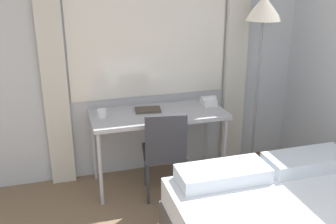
% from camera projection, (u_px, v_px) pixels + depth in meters
% --- Properties ---
extents(wall_back_with_window, '(4.71, 0.13, 2.70)m').
position_uv_depth(wall_back_with_window, '(132.00, 49.00, 3.96)').
color(wall_back_with_window, silver).
rests_on(wall_back_with_window, ground_plane).
extents(desk, '(1.33, 0.58, 0.78)m').
position_uv_depth(desk, '(158.00, 118.00, 3.90)').
color(desk, '#B2B2B7').
rests_on(desk, ground_plane).
extents(desk_chair, '(0.46, 0.46, 0.90)m').
position_uv_depth(desk_chair, '(165.00, 149.00, 3.70)').
color(desk_chair, '#333338').
rests_on(desk_chair, ground_plane).
extents(standing_lamp, '(0.38, 0.38, 1.87)m').
position_uv_depth(standing_lamp, '(263.00, 19.00, 3.87)').
color(standing_lamp, '#4C4C51').
rests_on(standing_lamp, ground_plane).
extents(telephone, '(0.16, 0.17, 0.09)m').
position_uv_depth(telephone, '(209.00, 101.00, 4.08)').
color(telephone, white).
rests_on(telephone, desk).
extents(book, '(0.27, 0.19, 0.02)m').
position_uv_depth(book, '(148.00, 110.00, 3.91)').
color(book, '#4C4238').
rests_on(book, desk).
extents(mug, '(0.09, 0.09, 0.08)m').
position_uv_depth(mug, '(102.00, 113.00, 3.73)').
color(mug, white).
rests_on(mug, desk).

